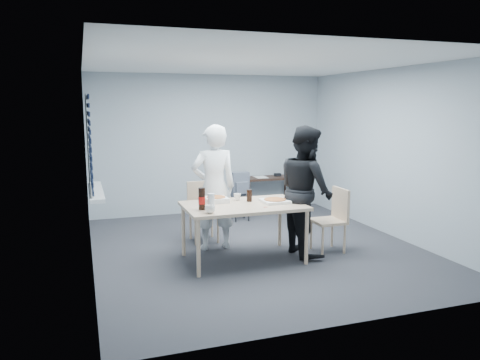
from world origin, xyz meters
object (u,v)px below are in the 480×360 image
object	(u,v)px
stool	(240,202)
person_white	(214,187)
chair_far	(202,207)
dining_table	(243,209)
soda_bottle	(202,199)
person_black	(306,190)
mug_a	(210,209)
side_table	(268,181)
mug_b	(237,197)
chair_right	(334,215)
backpack	(240,184)

from	to	relation	value
stool	person_white	bearing A→B (deg)	-121.36
stool	chair_far	bearing A→B (deg)	-133.96
dining_table	chair_far	distance (m)	1.15
soda_bottle	dining_table	bearing A→B (deg)	12.54
person_black	mug_a	world-z (taller)	person_black
person_black	soda_bottle	xyz separation A→B (m)	(-1.49, -0.13, -0.00)
side_table	mug_b	bearing A→B (deg)	-120.64
chair_right	soda_bottle	size ratio (longest dim) A/B	3.24
mug_a	mug_b	world-z (taller)	mug_a
chair_far	mug_a	xyz separation A→B (m)	(-0.27, -1.45, 0.29)
chair_far	person_black	world-z (taller)	person_black
backpack	mug_b	xyz separation A→B (m)	(-0.65, -1.78, 0.15)
person_black	mug_a	bearing A→B (deg)	103.73
dining_table	soda_bottle	size ratio (longest dim) A/B	5.62
side_table	soda_bottle	world-z (taller)	soda_bottle
person_black	stool	distance (m)	2.15
chair_far	soda_bottle	xyz separation A→B (m)	(-0.31, -1.23, 0.37)
backpack	soda_bottle	bearing A→B (deg)	-112.22
mug_b	side_table	bearing A→B (deg)	59.36
backpack	person_white	bearing A→B (deg)	-114.10
mug_b	backpack	bearing A→B (deg)	69.98
side_table	backpack	distance (m)	1.03
side_table	stool	xyz separation A→B (m)	(-0.79, -0.64, -0.24)
chair_right	soda_bottle	bearing A→B (deg)	-176.89
chair_far	soda_bottle	size ratio (longest dim) A/B	3.24
person_black	mug_b	distance (m)	0.94
chair_right	stool	world-z (taller)	chair_right
stool	backpack	distance (m)	0.32
chair_far	mug_a	distance (m)	1.50
dining_table	side_table	world-z (taller)	dining_table
chair_right	side_table	distance (m)	2.73
chair_far	soda_bottle	bearing A→B (deg)	-104.30
person_black	backpack	xyz separation A→B (m)	(-0.24, 2.05, -0.24)
dining_table	side_table	xyz separation A→B (m)	(1.45, 2.70, -0.12)
soda_bottle	person_black	bearing A→B (deg)	5.09
mug_a	soda_bottle	bearing A→B (deg)	101.39
soda_bottle	mug_a	bearing A→B (deg)	-78.61
chair_far	backpack	world-z (taller)	chair_far
chair_right	dining_table	bearing A→B (deg)	178.85
dining_table	backpack	distance (m)	2.16
backpack	mug_b	distance (m)	1.90
side_table	dining_table	bearing A→B (deg)	-118.18
mug_a	person_black	bearing A→B (deg)	13.73
person_black	mug_b	xyz separation A→B (m)	(-0.89, 0.28, -0.09)
soda_bottle	person_white	bearing A→B (deg)	64.09
backpack	mug_a	xyz separation A→B (m)	(-1.20, -2.41, 0.15)
side_table	person_white	bearing A→B (deg)	-128.72
person_white	backpack	distance (m)	1.70
chair_right	side_table	world-z (taller)	chair_right
stool	person_black	bearing A→B (deg)	-83.26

